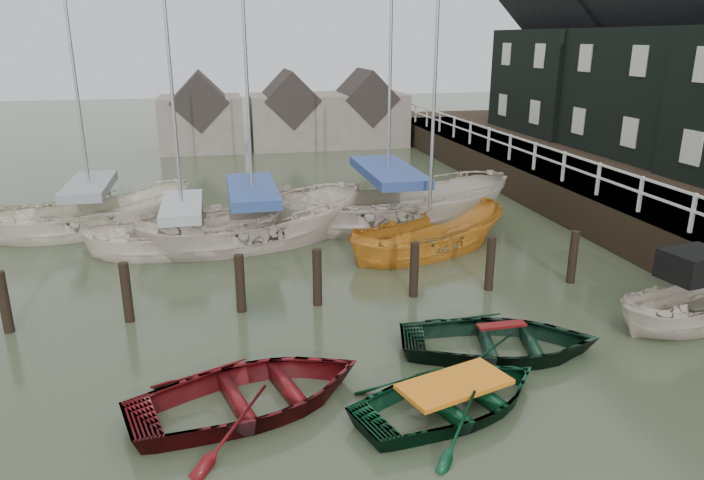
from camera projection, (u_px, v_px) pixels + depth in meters
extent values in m
plane|color=#323A25|center=(402.00, 359.00, 12.50)|extent=(120.00, 120.00, 0.00)
cube|color=black|center=(570.00, 170.00, 23.31)|extent=(3.00, 32.00, 0.20)
cube|color=silver|center=(536.00, 144.00, 22.68)|extent=(0.06, 32.00, 0.06)
cube|color=silver|center=(535.00, 155.00, 22.80)|extent=(0.06, 32.00, 0.06)
cube|color=black|center=(691.00, 199.00, 24.87)|extent=(14.00, 38.00, 1.50)
cube|color=black|center=(673.00, 92.00, 25.50)|extent=(6.00, 7.00, 5.00)
cube|color=black|center=(578.00, 81.00, 32.00)|extent=(6.40, 7.00, 5.00)
cylinder|color=black|center=(6.00, 311.00, 13.49)|extent=(0.22, 0.22, 1.80)
cylinder|color=black|center=(128.00, 301.00, 14.01)|extent=(0.22, 0.22, 1.80)
cylinder|color=black|center=(241.00, 291.00, 14.52)|extent=(0.22, 0.22, 1.80)
cylinder|color=black|center=(317.00, 285.00, 14.89)|extent=(0.22, 0.22, 1.80)
cylinder|color=black|center=(414.00, 277.00, 15.38)|extent=(0.22, 0.22, 1.80)
cylinder|color=black|center=(490.00, 271.00, 15.79)|extent=(0.22, 0.22, 1.80)
cylinder|color=black|center=(572.00, 264.00, 16.26)|extent=(0.22, 0.22, 1.80)
cube|color=#665B51|center=(201.00, 123.00, 35.38)|extent=(4.50, 4.00, 3.00)
cube|color=#282321|center=(200.00, 100.00, 34.98)|extent=(3.18, 4.08, 3.18)
cube|color=#665B51|center=(290.00, 121.00, 36.40)|extent=(4.50, 4.00, 3.00)
cube|color=#282321|center=(289.00, 98.00, 36.01)|extent=(3.18, 4.08, 3.18)
cube|color=#665B51|center=(365.00, 119.00, 37.33)|extent=(4.50, 4.00, 3.00)
cube|color=#282321|center=(365.00, 97.00, 36.93)|extent=(3.18, 4.08, 3.18)
imported|color=#500B0E|center=(253.00, 408.00, 10.83)|extent=(4.80, 3.97, 0.86)
imported|color=black|center=(453.00, 410.00, 10.78)|extent=(4.26, 3.57, 0.76)
imported|color=black|center=(499.00, 353.00, 12.72)|extent=(4.57, 3.73, 0.83)
imported|color=beige|center=(690.00, 323.00, 14.05)|extent=(4.27, 2.23, 1.57)
cube|color=black|center=(694.00, 265.00, 13.83)|extent=(1.46, 1.22, 0.65)
imported|color=beige|center=(186.00, 250.00, 18.88)|extent=(5.80, 2.20, 2.23)
cylinder|color=#B2B2B7|center=(170.00, 74.00, 17.30)|extent=(0.10, 0.10, 7.84)
cube|color=#96969B|center=(182.00, 207.00, 18.46)|extent=(3.19, 1.17, 0.30)
imported|color=beige|center=(255.00, 242.00, 19.64)|extent=(7.64, 4.42, 2.78)
cylinder|color=#B2B2B7|center=(244.00, 20.00, 17.62)|extent=(0.10, 0.10, 10.08)
cube|color=navy|center=(252.00, 191.00, 19.13)|extent=(4.19, 2.38, 0.30)
imported|color=orange|center=(428.00, 250.00, 18.91)|extent=(6.06, 4.13, 2.19)
cylinder|color=#B2B2B7|center=(435.00, 78.00, 17.36)|extent=(0.10, 0.10, 7.64)
imported|color=#BBB1A0|center=(387.00, 226.00, 21.36)|extent=(8.46, 3.80, 3.17)
cylinder|color=#B2B2B7|center=(391.00, 14.00, 19.27)|extent=(0.10, 0.10, 10.11)
cube|color=navy|center=(388.00, 172.00, 20.78)|extent=(4.65, 2.03, 0.30)
imported|color=beige|center=(95.00, 230.00, 20.84)|extent=(6.94, 4.14, 2.52)
cylinder|color=#B2B2B7|center=(74.00, 68.00, 19.23)|extent=(0.10, 0.10, 7.69)
cube|color=gray|center=(89.00, 186.00, 20.37)|extent=(3.81, 2.24, 0.30)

